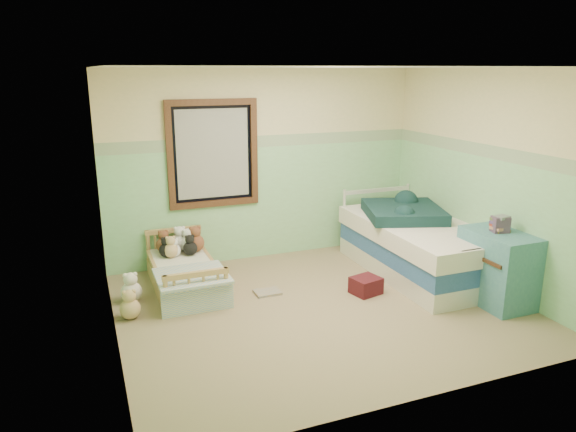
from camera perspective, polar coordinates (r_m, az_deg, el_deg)
name	(u,v)px	position (r m, az deg, el deg)	size (l,w,h in m)	color
floor	(320,308)	(5.87, 3.48, -9.74)	(4.20, 3.60, 0.02)	#857458
ceiling	(325,66)	(5.32, 3.94, 15.67)	(4.20, 3.60, 0.02)	silver
wall_back	(265,166)	(7.09, -2.48, 5.39)	(4.20, 0.04, 2.50)	beige
wall_front	(429,247)	(3.96, 14.77, -3.24)	(4.20, 0.04, 2.50)	beige
wall_left	(106,214)	(4.97, -18.84, 0.20)	(0.04, 3.60, 2.50)	beige
wall_right	(487,179)	(6.61, 20.47, 3.69)	(0.04, 3.60, 2.50)	beige
wainscot_mint	(266,203)	(7.18, -2.40, 1.44)	(4.20, 0.01, 1.50)	#86C385
border_strip	(265,141)	(7.03, -2.47, 7.98)	(4.20, 0.01, 0.15)	#568660
window_frame	(213,154)	(6.83, -7.99, 6.57)	(1.16, 0.06, 1.36)	#301C0F
window_blinds	(213,154)	(6.84, -8.01, 6.58)	(0.92, 0.01, 1.12)	#AEAEA7
toddler_bed_frame	(185,281)	(6.41, -10.91, -6.81)	(0.70, 1.40, 0.18)	#A3793B
toddler_mattress	(185,269)	(6.35, -10.97, -5.55)	(0.64, 1.34, 0.12)	silver
patchwork_quilt	(192,276)	(5.92, -10.22, -6.30)	(0.76, 0.70, 0.03)	#76A2CC
plush_bed_brown	(164,245)	(6.75, -13.09, -3.01)	(0.19, 0.19, 0.19)	brown
plush_bed_white	(180,242)	(6.77, -11.42, -2.76)	(0.21, 0.21, 0.21)	white
plush_bed_tan	(171,250)	(6.55, -12.36, -3.59)	(0.18, 0.18, 0.18)	tan
plush_bed_dark	(190,248)	(6.59, -10.38, -3.41)	(0.17, 0.17, 0.17)	black
plush_floor_cream	(131,292)	(6.17, -16.35, -7.79)	(0.23, 0.23, 0.23)	white
plush_floor_tan	(130,309)	(5.79, -16.48, -9.47)	(0.21, 0.21, 0.21)	tan
twin_bed_frame	(417,265)	(6.93, 13.62, -5.07)	(1.08, 2.15, 0.22)	silver
twin_boxspring	(418,248)	(6.85, 13.73, -3.35)	(1.08, 2.15, 0.22)	navy
twin_mattress	(420,231)	(6.79, 13.85, -1.59)	(1.12, 2.19, 0.22)	silver
teal_blanket	(403,212)	(6.95, 12.20, 0.45)	(0.91, 0.97, 0.14)	#0F3133
dresser	(497,268)	(6.25, 21.43, -5.17)	(0.50, 0.80, 0.80)	#366F83
book_stack	(500,224)	(6.13, 21.70, -0.83)	(0.17, 0.13, 0.17)	brown
red_pillow	(366,285)	(6.21, 8.30, -7.34)	(0.31, 0.27, 0.19)	maroon
floor_book	(267,292)	(6.19, -2.21, -8.12)	(0.29, 0.22, 0.03)	orange
extra_plush_0	(174,250)	(6.57, -12.04, -3.62)	(0.16, 0.16, 0.16)	white
extra_plush_1	(189,244)	(6.70, -10.56, -2.95)	(0.20, 0.20, 0.20)	white
extra_plush_2	(195,243)	(6.70, -9.84, -2.85)	(0.22, 0.22, 0.22)	brown
extra_plush_3	(166,250)	(6.58, -12.86, -3.58)	(0.17, 0.17, 0.17)	black
extra_plush_4	(193,244)	(6.75, -10.13, -2.98)	(0.16, 0.16, 0.16)	white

